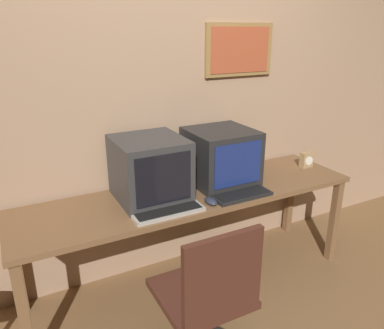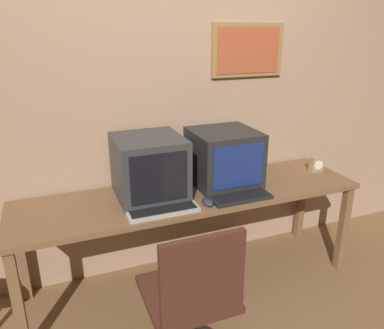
{
  "view_description": "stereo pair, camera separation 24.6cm",
  "coord_description": "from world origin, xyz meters",
  "views": [
    {
      "loc": [
        -1.07,
        -1.26,
        1.76
      ],
      "look_at": [
        0.0,
        0.79,
        0.92
      ],
      "focal_mm": 35.0,
      "sensor_mm": 36.0,
      "label": 1
    },
    {
      "loc": [
        -0.85,
        -1.36,
        1.76
      ],
      "look_at": [
        0.0,
        0.79,
        0.92
      ],
      "focal_mm": 35.0,
      "sensor_mm": 36.0,
      "label": 2
    }
  ],
  "objects": [
    {
      "name": "wall_back",
      "position": [
        0.0,
        1.15,
        1.3
      ],
      "size": [
        8.0,
        0.08,
        2.6
      ],
      "color": "tan",
      "rests_on": "ground_plane"
    },
    {
      "name": "desk",
      "position": [
        0.0,
        0.79,
        0.65
      ],
      "size": [
        2.35,
        0.61,
        0.72
      ],
      "color": "brown",
      "rests_on": "ground_plane"
    },
    {
      "name": "monitor_left",
      "position": [
        -0.28,
        0.85,
        0.92
      ],
      "size": [
        0.43,
        0.45,
        0.4
      ],
      "color": "#333333",
      "rests_on": "desk"
    },
    {
      "name": "monitor_right",
      "position": [
        0.27,
        0.87,
        0.91
      ],
      "size": [
        0.44,
        0.44,
        0.38
      ],
      "color": "black",
      "rests_on": "desk"
    },
    {
      "name": "keyboard_main",
      "position": [
        -0.27,
        0.59,
        0.73
      ],
      "size": [
        0.44,
        0.15,
        0.03
      ],
      "color": "#A8A399",
      "rests_on": "desk"
    },
    {
      "name": "keyboard_side",
      "position": [
        0.26,
        0.58,
        0.73
      ],
      "size": [
        0.4,
        0.15,
        0.03
      ],
      "color": "black",
      "rests_on": "desk"
    },
    {
      "name": "mouse_near_keyboard",
      "position": [
        0.02,
        0.58,
        0.74
      ],
      "size": [
        0.06,
        0.11,
        0.04
      ],
      "color": "#282D3D",
      "rests_on": "desk"
    },
    {
      "name": "desk_clock",
      "position": [
        1.04,
        0.81,
        0.78
      ],
      "size": [
        0.1,
        0.06,
        0.12
      ],
      "color": "#A38456",
      "rests_on": "desk"
    },
    {
      "name": "office_chair",
      "position": [
        -0.28,
        0.1,
        0.39
      ],
      "size": [
        0.47,
        0.47,
        0.9
      ],
      "color": "black",
      "rests_on": "ground_plane"
    }
  ]
}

